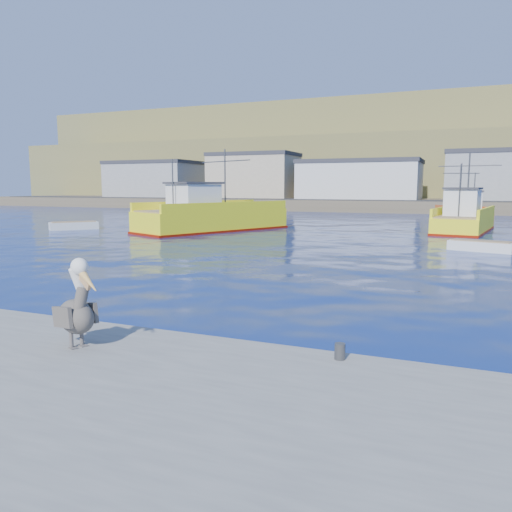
{
  "coord_description": "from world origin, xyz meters",
  "views": [
    {
      "loc": [
        4.92,
        -12.13,
        3.66
      ],
      "look_at": [
        -1.0,
        2.28,
        1.47
      ],
      "focal_mm": 35.0,
      "sensor_mm": 36.0,
      "label": 1
    }
  ],
  "objects_px": {
    "trawler_yellow_b": "(464,220)",
    "skiff_left": "(74,226)",
    "trawler_yellow_a": "(210,217)",
    "skiff_mid": "(481,247)",
    "pelican": "(77,309)",
    "boat_orange": "(464,213)"
  },
  "relations": [
    {
      "from": "trawler_yellow_b",
      "to": "skiff_left",
      "type": "distance_m",
      "value": 32.17
    },
    {
      "from": "trawler_yellow_b",
      "to": "skiff_left",
      "type": "bearing_deg",
      "value": -161.86
    },
    {
      "from": "skiff_left",
      "to": "trawler_yellow_b",
      "type": "bearing_deg",
      "value": 18.14
    },
    {
      "from": "skiff_mid",
      "to": "pelican",
      "type": "relative_size",
      "value": 2.0
    },
    {
      "from": "trawler_yellow_a",
      "to": "skiff_left",
      "type": "relative_size",
      "value": 3.63
    },
    {
      "from": "trawler_yellow_b",
      "to": "boat_orange",
      "type": "distance_m",
      "value": 11.65
    },
    {
      "from": "skiff_left",
      "to": "boat_orange",
      "type": "bearing_deg",
      "value": 35.31
    },
    {
      "from": "trawler_yellow_b",
      "to": "skiff_left",
      "type": "height_order",
      "value": "trawler_yellow_b"
    },
    {
      "from": "trawler_yellow_a",
      "to": "pelican",
      "type": "height_order",
      "value": "trawler_yellow_a"
    },
    {
      "from": "boat_orange",
      "to": "skiff_left",
      "type": "relative_size",
      "value": 2.03
    },
    {
      "from": "skiff_mid",
      "to": "pelican",
      "type": "bearing_deg",
      "value": -108.86
    },
    {
      "from": "trawler_yellow_a",
      "to": "skiff_left",
      "type": "xyz_separation_m",
      "value": [
        -11.28,
        -3.35,
        -0.88
      ]
    },
    {
      "from": "trawler_yellow_b",
      "to": "boat_orange",
      "type": "relative_size",
      "value": 1.34
    },
    {
      "from": "trawler_yellow_a",
      "to": "trawler_yellow_b",
      "type": "relative_size",
      "value": 1.34
    },
    {
      "from": "skiff_left",
      "to": "pelican",
      "type": "height_order",
      "value": "pelican"
    },
    {
      "from": "skiff_left",
      "to": "skiff_mid",
      "type": "distance_m",
      "value": 31.56
    },
    {
      "from": "skiff_mid",
      "to": "pelican",
      "type": "distance_m",
      "value": 24.67
    },
    {
      "from": "boat_orange",
      "to": "pelican",
      "type": "bearing_deg",
      "value": -98.49
    },
    {
      "from": "trawler_yellow_a",
      "to": "skiff_mid",
      "type": "xyz_separation_m",
      "value": [
        20.2,
        -5.74,
        -0.91
      ]
    },
    {
      "from": "boat_orange",
      "to": "pelican",
      "type": "height_order",
      "value": "boat_orange"
    },
    {
      "from": "skiff_mid",
      "to": "trawler_yellow_b",
      "type": "bearing_deg",
      "value": 94.21
    },
    {
      "from": "boat_orange",
      "to": "skiff_mid",
      "type": "bearing_deg",
      "value": -87.87
    }
  ]
}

